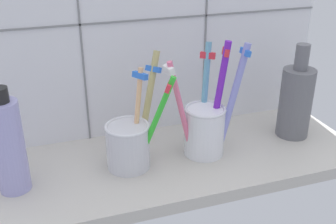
{
  "coord_description": "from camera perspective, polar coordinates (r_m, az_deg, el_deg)",
  "views": [
    {
      "loc": [
        -18.11,
        -54.07,
        37.19
      ],
      "look_at": [
        0.0,
        -0.35,
        10.51
      ],
      "focal_mm": 44.32,
      "sensor_mm": 36.0,
      "label": 1
    }
  ],
  "objects": [
    {
      "name": "tile_wall_back",
      "position": [
        0.7,
        -3.31,
        13.06
      ],
      "size": [
        64.0,
        2.2,
        45.0
      ],
      "color": "white",
      "rests_on": "ground"
    },
    {
      "name": "ceramic_vase",
      "position": [
        0.75,
        17.17,
        1.53
      ],
      "size": [
        5.59,
        5.59,
        16.53
      ],
      "color": "slate",
      "rests_on": "counter_slab"
    },
    {
      "name": "toothbrush_cup_left",
      "position": [
        0.63,
        -5.14,
        -4.13
      ],
      "size": [
        10.26,
        9.16,
        16.97
      ],
      "color": "silver",
      "rests_on": "counter_slab"
    },
    {
      "name": "toothbrush_cup_right",
      "position": [
        0.66,
        5.34,
        -1.79
      ],
      "size": [
        13.0,
        8.64,
        18.7
      ],
      "color": "white",
      "rests_on": "counter_slab"
    },
    {
      "name": "counter_slab",
      "position": [
        0.68,
        -0.1,
        -7.2
      ],
      "size": [
        64.0,
        22.0,
        2.0
      ],
      "primitive_type": "cube",
      "color": "#BCB7AD",
      "rests_on": "ground"
    },
    {
      "name": "soap_bottle",
      "position": [
        0.61,
        -21.11,
        -4.29
      ],
      "size": [
        4.39,
        4.39,
        15.5
      ],
      "color": "#A19DD9",
      "rests_on": "counter_slab"
    }
  ]
}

